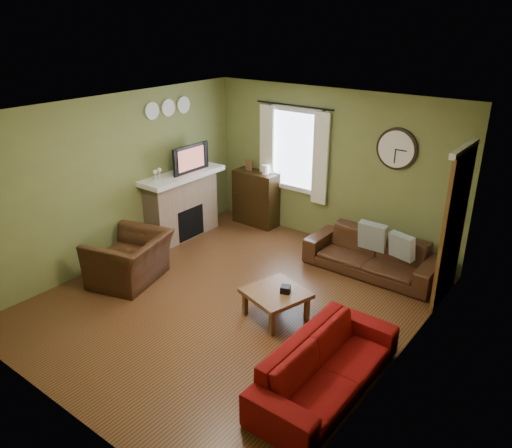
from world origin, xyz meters
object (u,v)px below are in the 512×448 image
Objects in this scene: sofa_brown at (372,254)px; bookshelf at (256,198)px; armchair at (130,259)px; sofa_red at (327,366)px; coffee_table at (276,304)px.

bookshelf is at bearing 169.98° from sofa_brown.
armchair is (-0.15, -2.86, -0.15)m from bookshelf.
sofa_brown is 3.63m from armchair.
sofa_red is 1.44m from coffee_table.
coffee_table is (-0.45, -1.90, -0.10)m from sofa_brown.
armchair is at bearing -138.50° from sofa_brown.
bookshelf is 1.42× the size of coffee_table.
sofa_brown is at bearing -10.02° from bookshelf.
sofa_brown is (2.57, -0.45, -0.21)m from bookshelf.
coffee_table is at bearing -103.34° from sofa_brown.
sofa_brown is 2.78m from sofa_red.
sofa_red is (0.75, -2.68, -0.01)m from sofa_brown.
sofa_brown is 1.95m from coffee_table.
sofa_red is at bearing -74.30° from sofa_brown.
sofa_brown is 2.82× the size of coffee_table.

